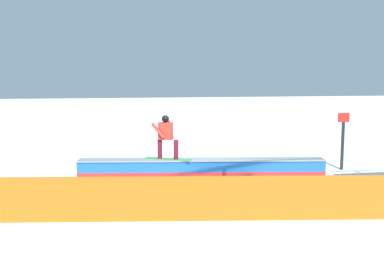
% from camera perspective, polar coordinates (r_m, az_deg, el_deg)
% --- Properties ---
extents(ground_plane, '(120.00, 120.00, 0.00)m').
position_cam_1_polar(ground_plane, '(12.31, 1.40, -6.92)').
color(ground_plane, white).
extents(grind_box, '(7.40, 1.93, 0.55)m').
position_cam_1_polar(grind_box, '(12.25, 1.41, -5.79)').
color(grind_box, blue).
rests_on(grind_box, ground_plane).
extents(snowboarder, '(1.40, 0.94, 1.34)m').
position_cam_1_polar(snowboarder, '(12.08, -3.70, -1.08)').
color(snowboarder, '#3E924D').
rests_on(snowboarder, grind_box).
extents(safety_fence, '(12.05, 2.37, 0.94)m').
position_cam_1_polar(safety_fence, '(8.53, 7.83, -9.85)').
color(safety_fence, orange).
rests_on(safety_fence, ground_plane).
extents(trail_marker, '(0.40, 0.10, 1.87)m').
position_cam_1_polar(trail_marker, '(13.97, 20.62, -1.52)').
color(trail_marker, '#262628').
rests_on(trail_marker, ground_plane).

